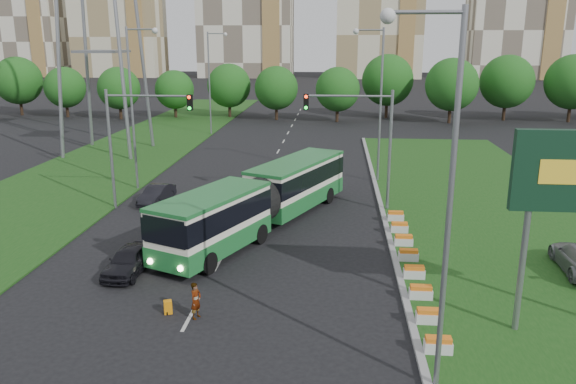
# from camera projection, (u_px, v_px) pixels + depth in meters

# --- Properties ---
(ground) EXTENTS (360.00, 360.00, 0.00)m
(ground) POSITION_uv_depth(u_px,v_px,m) (277.00, 265.00, 28.57)
(ground) COLOR black
(ground) RESTS_ON ground
(grass_median) EXTENTS (14.00, 60.00, 0.15)m
(grass_median) POSITION_uv_depth(u_px,v_px,m) (496.00, 221.00, 35.18)
(grass_median) COLOR #184413
(grass_median) RESTS_ON ground
(median_kerb) EXTENTS (0.30, 60.00, 0.18)m
(median_kerb) POSITION_uv_depth(u_px,v_px,m) (384.00, 218.00, 35.75)
(median_kerb) COLOR gray
(median_kerb) RESTS_ON ground
(left_verge) EXTENTS (12.00, 110.00, 0.10)m
(left_verge) POSITION_uv_depth(u_px,v_px,m) (118.00, 158.00, 54.08)
(left_verge) COLOR #184413
(left_verge) RESTS_ON ground
(lane_markings) EXTENTS (0.20, 100.00, 0.01)m
(lane_markings) POSITION_uv_depth(u_px,v_px,m) (266.00, 174.00, 48.05)
(lane_markings) COLOR #B7B8B0
(lane_markings) RESTS_ON ground
(flower_planters) EXTENTS (1.10, 15.90, 0.60)m
(flower_planters) POSITION_uv_depth(u_px,v_px,m) (411.00, 263.00, 27.62)
(flower_planters) COLOR silver
(flower_planters) RESTS_ON grass_median
(traffic_mast_median) EXTENTS (5.76, 0.32, 8.00)m
(traffic_mast_median) POSITION_uv_depth(u_px,v_px,m) (366.00, 131.00, 36.40)
(traffic_mast_median) COLOR gray
(traffic_mast_median) RESTS_ON ground
(traffic_mast_left) EXTENTS (5.76, 0.32, 8.00)m
(traffic_mast_left) POSITION_uv_depth(u_px,v_px,m) (133.00, 130.00, 36.68)
(traffic_mast_left) COLOR gray
(traffic_mast_left) RESTS_ON ground
(street_lamps) EXTENTS (36.00, 60.00, 12.00)m
(street_lamps) POSITION_uv_depth(u_px,v_px,m) (247.00, 120.00, 36.87)
(street_lamps) COLOR gray
(street_lamps) RESTS_ON ground
(tree_line) EXTENTS (120.00, 8.00, 9.00)m
(tree_line) POSITION_uv_depth(u_px,v_px,m) (387.00, 88.00, 79.46)
(tree_line) COLOR #1B5416
(tree_line) RESTS_ON ground
(midrise_west) EXTENTS (22.00, 14.00, 36.00)m
(midrise_west) POSITION_uv_depth(u_px,v_px,m) (25.00, 17.00, 175.91)
(midrise_west) COLOR silver
(midrise_west) RESTS_ON ground
(articulated_bus) EXTENTS (2.78, 17.86, 2.94)m
(articulated_bus) POSITION_uv_depth(u_px,v_px,m) (258.00, 199.00, 33.87)
(articulated_bus) COLOR white
(articulated_bus) RESTS_ON ground
(car_left_near) EXTENTS (1.84, 4.04, 1.35)m
(car_left_near) POSITION_uv_depth(u_px,v_px,m) (129.00, 260.00, 27.39)
(car_left_near) COLOR black
(car_left_near) RESTS_ON ground
(car_left_far) EXTENTS (1.79, 3.99, 1.27)m
(car_left_far) POSITION_uv_depth(u_px,v_px,m) (157.00, 194.00, 39.19)
(car_left_far) COLOR black
(car_left_far) RESTS_ON ground
(pedestrian) EXTENTS (0.55, 0.66, 1.56)m
(pedestrian) POSITION_uv_depth(u_px,v_px,m) (196.00, 301.00, 22.90)
(pedestrian) COLOR gray
(pedestrian) RESTS_ON ground
(shopping_trolley) EXTENTS (0.33, 0.35, 0.57)m
(shopping_trolley) POSITION_uv_depth(u_px,v_px,m) (168.00, 307.00, 23.41)
(shopping_trolley) COLOR orange
(shopping_trolley) RESTS_ON ground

